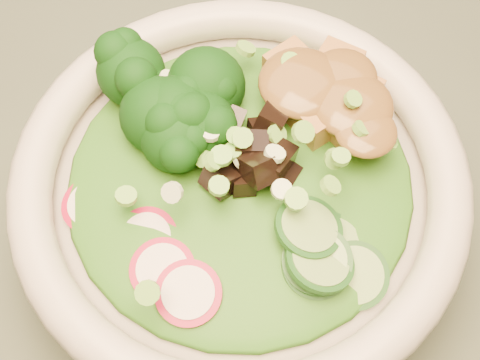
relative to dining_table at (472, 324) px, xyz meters
The scene contains 10 objects.
dining_table is the anchor object (origin of this frame).
salad_bowl 0.25m from the dining_table, 152.58° to the right, with size 0.28×0.28×0.08m.
lettuce_bed 0.26m from the dining_table, 152.58° to the right, with size 0.21×0.21×0.03m, color #265A13.
broccoli_florets 0.32m from the dining_table, 160.68° to the right, with size 0.08×0.07×0.05m, color black, non-canonical shape.
radish_slices 0.30m from the dining_table, 138.32° to the right, with size 0.12×0.04×0.02m, color #A30C30, non-canonical shape.
cucumber_slices 0.24m from the dining_table, 136.47° to the right, with size 0.07×0.07×0.04m, color #8FC16B, non-canonical shape.
mushroom_heap 0.27m from the dining_table, 155.77° to the right, with size 0.07×0.07×0.04m, color black, non-canonical shape.
tofu_cubes 0.25m from the dining_table, behind, with size 0.09×0.06×0.04m, color #A87538, non-canonical shape.
peanut_sauce 0.26m from the dining_table, behind, with size 0.07×0.06×0.02m, color brown.
scallion_garnish 0.28m from the dining_table, 152.58° to the right, with size 0.20×0.20×0.03m, color #76C144, non-canonical shape.
Camera 1 is at (-0.05, -0.24, 1.17)m, focal length 50.00 mm.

